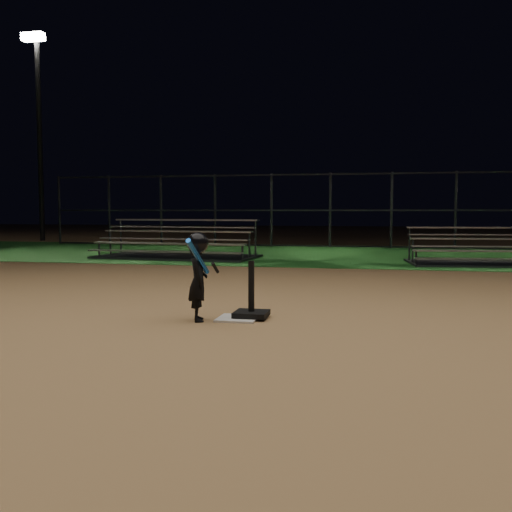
{
  "coord_description": "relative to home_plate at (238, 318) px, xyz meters",
  "views": [
    {
      "loc": [
        1.54,
        -6.26,
        1.24
      ],
      "look_at": [
        0.0,
        1.0,
        0.65
      ],
      "focal_mm": 40.08,
      "sensor_mm": 36.0,
      "label": 1
    }
  ],
  "objects": [
    {
      "name": "backstop_fence",
      "position": [
        0.0,
        13.0,
        1.24
      ],
      "size": [
        20.08,
        0.08,
        2.5
      ],
      "color": "#38383D",
      "rests_on": "ground"
    },
    {
      "name": "ground",
      "position": [
        0.0,
        0.0,
        -0.01
      ],
      "size": [
        80.0,
        80.0,
        0.0
      ],
      "primitive_type": "plane",
      "color": "#A07748",
      "rests_on": "ground"
    },
    {
      "name": "bleacher_left",
      "position": [
        -3.59,
        7.9,
        0.2
      ],
      "size": [
        4.26,
        2.31,
        1.01
      ],
      "rotation": [
        0.0,
        0.0,
        -0.08
      ],
      "color": "silver",
      "rests_on": "ground"
    },
    {
      "name": "child_batter",
      "position": [
        -0.42,
        -0.18,
        0.52
      ],
      "size": [
        0.4,
        0.64,
        1.0
      ],
      "rotation": [
        0.0,
        0.0,
        1.96
      ],
      "color": "black",
      "rests_on": "ground"
    },
    {
      "name": "batting_tee",
      "position": [
        0.14,
        0.09,
        0.12
      ],
      "size": [
        0.38,
        0.38,
        0.64
      ],
      "color": "black",
      "rests_on": "home_plate"
    },
    {
      "name": "home_plate",
      "position": [
        0.0,
        0.0,
        0.0
      ],
      "size": [
        0.45,
        0.45,
        0.02
      ],
      "primitive_type": "cube",
      "color": "beige",
      "rests_on": "ground"
    },
    {
      "name": "bleacher_right",
      "position": [
        4.03,
        7.58,
        0.16
      ],
      "size": [
        3.65,
        2.06,
        0.86
      ],
      "rotation": [
        0.0,
        0.0,
        0.1
      ],
      "color": "silver",
      "rests_on": "ground"
    },
    {
      "name": "light_pole_left",
      "position": [
        -12.0,
        14.94,
        4.93
      ],
      "size": [
        0.9,
        0.53,
        8.3
      ],
      "color": "#2D2D30",
      "rests_on": "ground"
    },
    {
      "name": "grass_strip",
      "position": [
        0.0,
        10.0,
        -0.01
      ],
      "size": [
        60.0,
        8.0,
        0.01
      ],
      "primitive_type": "cube",
      "color": "#19501A",
      "rests_on": "ground"
    }
  ]
}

